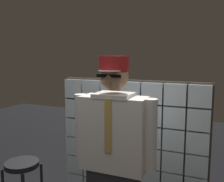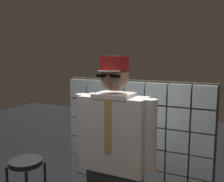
% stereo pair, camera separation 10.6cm
% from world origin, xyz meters
% --- Properties ---
extents(glass_block_wall, '(1.84, 0.10, 1.58)m').
position_xyz_m(glass_block_wall, '(0.00, 1.36, 0.77)').
color(glass_block_wall, silver).
rests_on(glass_block_wall, ground).
extents(standing_person, '(0.73, 0.31, 1.85)m').
position_xyz_m(standing_person, '(0.17, 0.42, 0.96)').
color(standing_person, '#28282D').
rests_on(standing_person, ground).
extents(bar_stool, '(0.34, 0.34, 0.78)m').
position_xyz_m(bar_stool, '(-0.84, 0.41, 0.58)').
color(bar_stool, black).
rests_on(bar_stool, ground).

